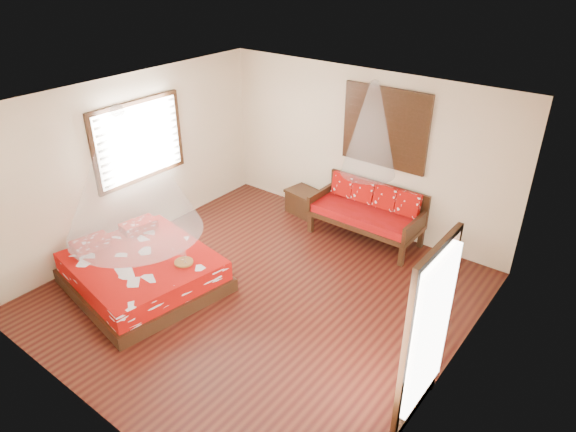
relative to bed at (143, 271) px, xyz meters
The scene contains 10 objects.
room 2.11m from the bed, 31.00° to the left, with size 5.54×5.54×2.84m.
bed is the anchor object (origin of this frame).
daybed 3.83m from the bed, 59.75° to the left, with size 1.89×0.84×0.97m.
storage_chest 3.40m from the bed, 81.05° to the left, with size 0.73×0.58×0.45m.
shutter_panel 4.43m from the bed, 62.07° to the left, with size 1.52×0.06×1.32m.
window_left 2.18m from the bed, 136.96° to the left, with size 0.10×1.74×1.34m.
glazed_door 4.32m from the bed, ahead, with size 0.08×1.02×2.16m.
wine_tray 0.75m from the bed, 24.75° to the left, with size 0.27×0.27×0.22m.
mosquito_net_main 1.60m from the bed, ahead, with size 1.88×1.88×1.80m, color white.
mosquito_net_daybed 4.09m from the bed, 58.69° to the left, with size 0.88×0.88×1.50m, color white.
Camera 1 is at (4.05, -4.59, 4.59)m, focal length 32.00 mm.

